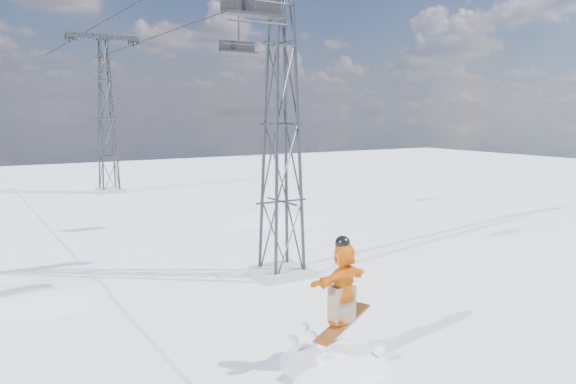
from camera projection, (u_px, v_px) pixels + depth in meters
name	position (u px, v px, depth m)	size (l,w,h in m)	color
ground	(425.00, 365.00, 13.24)	(120.00, 120.00, 0.00)	white
lift_tower_near	(281.00, 125.00, 19.65)	(5.20, 1.80, 11.43)	#999999
lift_tower_far	(107.00, 118.00, 40.79)	(5.20, 1.80, 11.43)	#999999
haul_cables	(167.00, 15.00, 28.62)	(4.46, 51.00, 0.06)	black
lift_chair_near	(254.00, 8.00, 16.21)	(1.96, 0.56, 2.43)	black
lift_chair_mid	(238.00, 48.00, 26.85)	(1.90, 0.55, 2.35)	black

